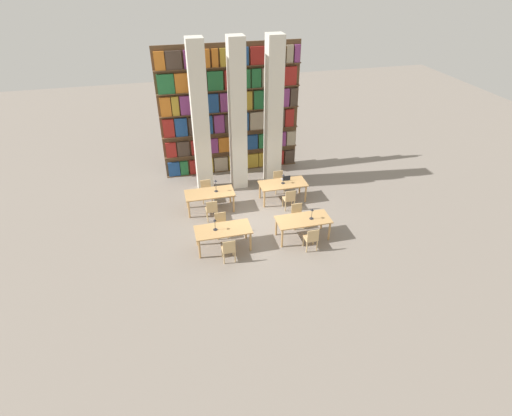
{
  "coord_description": "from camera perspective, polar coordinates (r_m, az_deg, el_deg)",
  "views": [
    {
      "loc": [
        -2.87,
        -11.81,
        8.5
      ],
      "look_at": [
        0.0,
        -0.13,
        0.69
      ],
      "focal_mm": 28.0,
      "sensor_mm": 36.0,
      "label": 1
    }
  ],
  "objects": [
    {
      "name": "desk_lamp_1",
      "position": [
        13.62,
        8.0,
        -0.58
      ],
      "size": [
        0.14,
        0.14,
        0.41
      ],
      "color": "#232328",
      "rests_on": "reading_table_1"
    },
    {
      "name": "chair_7",
      "position": [
        16.53,
        3.26,
        3.88
      ],
      "size": [
        0.42,
        0.4,
        0.88
      ],
      "rotation": [
        0.0,
        0.0,
        3.14
      ],
      "color": "tan",
      "rests_on": "ground_plane"
    },
    {
      "name": "chair_6",
      "position": [
        15.36,
        4.78,
        1.35
      ],
      "size": [
        0.42,
        0.4,
        0.88
      ],
      "color": "tan",
      "rests_on": "ground_plane"
    },
    {
      "name": "desk_lamp_3",
      "position": [
        15.64,
        3.92,
        4.4
      ],
      "size": [
        0.14,
        0.14,
        0.4
      ],
      "color": "#232328",
      "rests_on": "reading_table_3"
    },
    {
      "name": "pillar_right",
      "position": [
        16.28,
        2.51,
        13.2
      ],
      "size": [
        0.62,
        0.62,
        6.0
      ],
      "color": "silver",
      "rests_on": "ground_plane"
    },
    {
      "name": "reading_table_2",
      "position": [
        15.26,
        -6.63,
        1.9
      ],
      "size": [
        1.86,
        0.86,
        0.77
      ],
      "color": "tan",
      "rests_on": "ground_plane"
    },
    {
      "name": "chair_2",
      "position": [
        13.37,
        7.91,
        -4.29
      ],
      "size": [
        0.42,
        0.4,
        0.88
      ],
      "color": "tan",
      "rests_on": "ground_plane"
    },
    {
      "name": "desk_lamp_0",
      "position": [
        13.02,
        -5.89,
        -2.08
      ],
      "size": [
        0.14,
        0.14,
        0.43
      ],
      "color": "#232328",
      "rests_on": "reading_table_0"
    },
    {
      "name": "chair_1",
      "position": [
        13.94,
        -5.0,
        -2.3
      ],
      "size": [
        0.42,
        0.4,
        0.88
      ],
      "rotation": [
        0.0,
        0.0,
        3.14
      ],
      "color": "tan",
      "rests_on": "ground_plane"
    },
    {
      "name": "chair_3",
      "position": [
        14.45,
        5.93,
        -0.96
      ],
      "size": [
        0.42,
        0.4,
        0.88
      ],
      "rotation": [
        0.0,
        0.0,
        3.14
      ],
      "color": "tan",
      "rests_on": "ground_plane"
    },
    {
      "name": "bookshelf_bank",
      "position": [
        17.41,
        -3.66,
        13.47
      ],
      "size": [
        5.97,
        0.35,
        5.5
      ],
      "color": "brown",
      "rests_on": "ground_plane"
    },
    {
      "name": "reading_table_0",
      "position": [
        13.24,
        -4.73,
        -3.34
      ],
      "size": [
        1.86,
        0.86,
        0.77
      ],
      "color": "tan",
      "rests_on": "ground_plane"
    },
    {
      "name": "chair_5",
      "position": [
        15.97,
        -7.11,
        2.54
      ],
      "size": [
        0.42,
        0.4,
        0.88
      ],
      "rotation": [
        0.0,
        0.0,
        3.14
      ],
      "color": "tan",
      "rests_on": "ground_plane"
    },
    {
      "name": "reading_table_3",
      "position": [
        15.82,
        3.86,
        3.28
      ],
      "size": [
        1.86,
        0.86,
        0.77
      ],
      "color": "tan",
      "rests_on": "ground_plane"
    },
    {
      "name": "ground_plane",
      "position": [
        14.83,
        -0.12,
        -1.99
      ],
      "size": [
        40.0,
        40.0,
        0.0
      ],
      "primitive_type": "plane",
      "color": "gray"
    },
    {
      "name": "pillar_center",
      "position": [
        15.95,
        -2.65,
        12.77
      ],
      "size": [
        0.62,
        0.62,
        6.0
      ],
      "color": "silver",
      "rests_on": "ground_plane"
    },
    {
      "name": "desk_lamp_2",
      "position": [
        15.1,
        -5.78,
        3.5
      ],
      "size": [
        0.14,
        0.14,
        0.5
      ],
      "color": "#232328",
      "rests_on": "reading_table_2"
    },
    {
      "name": "reading_table_1",
      "position": [
        13.77,
        6.75,
        -1.89
      ],
      "size": [
        1.86,
        0.86,
        0.77
      ],
      "color": "tan",
      "rests_on": "ground_plane"
    },
    {
      "name": "chair_4",
      "position": [
        14.76,
        -6.35,
        -0.19
      ],
      "size": [
        0.42,
        0.4,
        0.88
      ],
      "color": "tan",
      "rests_on": "ground_plane"
    },
    {
      "name": "chair_0",
      "position": [
        12.81,
        -3.93,
        -5.9
      ],
      "size": [
        0.42,
        0.4,
        0.88
      ],
      "color": "tan",
      "rests_on": "ground_plane"
    },
    {
      "name": "laptop",
      "position": [
        16.01,
        4.28,
        4.18
      ],
      "size": [
        0.32,
        0.22,
        0.21
      ],
      "rotation": [
        0.0,
        0.0,
        3.14
      ],
      "color": "silver",
      "rests_on": "reading_table_3"
    },
    {
      "name": "pillar_left",
      "position": [
        15.75,
        -7.96,
        12.23
      ],
      "size": [
        0.62,
        0.62,
        6.0
      ],
      "color": "silver",
      "rests_on": "ground_plane"
    }
  ]
}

